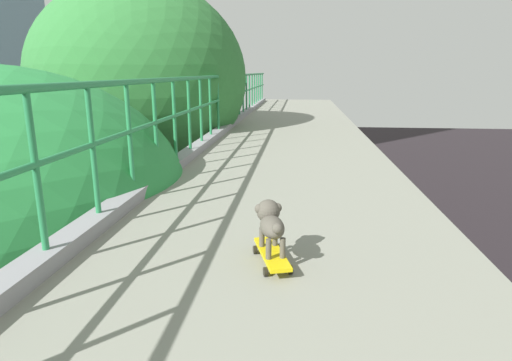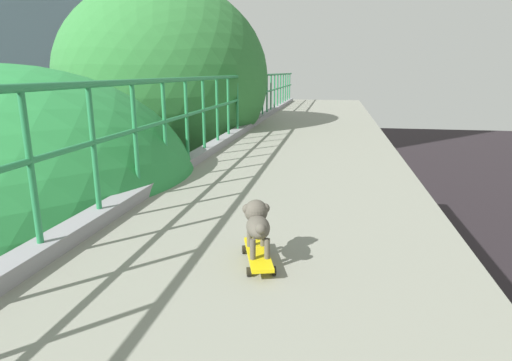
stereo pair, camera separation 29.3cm
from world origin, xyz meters
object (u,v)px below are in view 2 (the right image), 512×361
object	(u,v)px
car_red_taxi_fifth	(124,305)
small_dog	(257,221)
city_bus	(148,179)
toy_skateboard	(258,255)

from	to	relation	value
car_red_taxi_fifth	small_dog	world-z (taller)	small_dog
city_bus	small_dog	bearing A→B (deg)	-63.33
car_red_taxi_fifth	small_dog	size ratio (longest dim) A/B	10.84
car_red_taxi_fifth	city_bus	xyz separation A→B (m)	(-3.94, 10.76, 1.09)
car_red_taxi_fifth	city_bus	distance (m)	11.51
toy_skateboard	small_dog	bearing A→B (deg)	106.90
city_bus	toy_skateboard	bearing A→B (deg)	-63.35
small_dog	city_bus	bearing A→B (deg)	116.67
city_bus	toy_skateboard	world-z (taller)	toy_skateboard
small_dog	toy_skateboard	bearing A→B (deg)	-73.10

